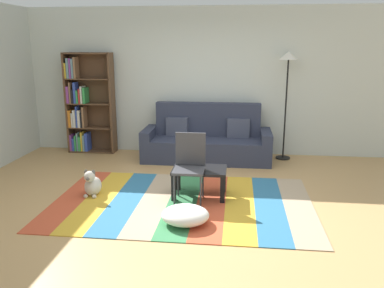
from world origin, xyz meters
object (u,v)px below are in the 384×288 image
(bookshelf, at_px, (85,106))
(tv_remote, at_px, (192,168))
(dog, at_px, (92,185))
(folding_chair, at_px, (190,161))
(coffee_table, at_px, (199,174))
(couch, at_px, (207,141))
(pouf, at_px, (185,215))
(standing_lamp, at_px, (288,70))

(bookshelf, bearing_deg, tv_remote, -42.62)
(dog, height_order, folding_chair, folding_chair)
(tv_remote, bearing_deg, coffee_table, 26.87)
(tv_remote, height_order, folding_chair, folding_chair)
(dog, bearing_deg, couch, 54.00)
(tv_remote, bearing_deg, pouf, -66.70)
(bookshelf, xyz_separation_m, tv_remote, (2.29, -2.11, -0.48))
(tv_remote, bearing_deg, bookshelf, 158.98)
(pouf, height_order, standing_lamp, standing_lamp)
(bookshelf, relative_size, dog, 4.74)
(coffee_table, relative_size, tv_remote, 4.84)
(bookshelf, xyz_separation_m, folding_chair, (2.28, -2.22, -0.35))
(folding_chair, bearing_deg, tv_remote, 135.08)
(dog, bearing_deg, folding_chair, 0.85)
(folding_chair, bearing_deg, pouf, -35.51)
(couch, relative_size, coffee_table, 3.11)
(couch, distance_m, tv_remote, 1.83)
(couch, height_order, dog, couch)
(pouf, relative_size, dog, 1.40)
(coffee_table, xyz_separation_m, folding_chair, (-0.12, -0.12, 0.21))
(bookshelf, height_order, coffee_table, bookshelf)
(bookshelf, height_order, tv_remote, bookshelf)
(tv_remote, bearing_deg, standing_lamp, 76.24)
(couch, distance_m, coffee_table, 1.82)
(couch, xyz_separation_m, standing_lamp, (1.38, 0.21, 1.26))
(couch, relative_size, dog, 5.69)
(pouf, distance_m, standing_lamp, 3.56)
(coffee_table, distance_m, dog, 1.48)
(bookshelf, distance_m, pouf, 3.85)
(bookshelf, relative_size, standing_lamp, 0.98)
(pouf, bearing_deg, tv_remote, 91.70)
(dog, distance_m, tv_remote, 1.39)
(coffee_table, relative_size, dog, 1.83)
(couch, bearing_deg, pouf, -90.79)
(bookshelf, height_order, folding_chair, bookshelf)
(couch, distance_m, folding_chair, 1.95)
(coffee_table, relative_size, pouf, 1.30)
(pouf, bearing_deg, bookshelf, 127.91)
(pouf, relative_size, tv_remote, 3.71)
(dog, xyz_separation_m, standing_lamp, (2.80, 2.17, 1.44))
(coffee_table, bearing_deg, tv_remote, -174.73)
(tv_remote, xyz_separation_m, folding_chair, (-0.01, -0.11, 0.12))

